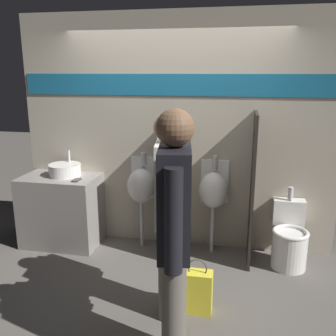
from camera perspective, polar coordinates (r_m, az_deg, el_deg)
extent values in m
plane|color=#5B5651|center=(4.23, -0.46, -14.48)|extent=(16.00, 16.00, 0.00)
cube|color=#B2A893|center=(4.35, 1.11, 5.23)|extent=(3.67, 0.06, 2.70)
cube|color=#19668E|center=(4.26, 1.06, 12.55)|extent=(3.59, 0.01, 0.24)
cube|color=gray|center=(4.72, -15.90, -6.23)|extent=(0.90, 0.57, 0.85)
cylinder|color=white|center=(4.60, -15.45, -0.28)|extent=(0.38, 0.38, 0.14)
cylinder|color=silver|center=(4.68, -14.86, 1.78)|extent=(0.03, 0.03, 0.14)
cube|color=#232328|center=(4.38, -13.80, -1.80)|extent=(0.07, 0.14, 0.01)
cube|color=#28231E|center=(4.17, 1.08, -2.62)|extent=(0.03, 0.55, 1.65)
cube|color=#28231E|center=(4.11, 12.69, -3.23)|extent=(0.03, 0.55, 1.65)
cylinder|color=silver|center=(4.54, -3.99, -8.41)|extent=(0.04, 0.04, 0.57)
ellipsoid|color=white|center=(4.38, -4.10, -2.74)|extent=(0.33, 0.31, 0.41)
cube|color=white|center=(4.50, -3.60, -1.42)|extent=(0.32, 0.02, 0.51)
cylinder|color=silver|center=(4.41, -3.77, 1.35)|extent=(0.06, 0.06, 0.16)
cylinder|color=silver|center=(4.41, 6.74, -9.20)|extent=(0.04, 0.04, 0.57)
ellipsoid|color=white|center=(4.24, 6.93, -3.38)|extent=(0.33, 0.31, 0.41)
cube|color=white|center=(4.37, 7.11, -2.01)|extent=(0.32, 0.02, 0.51)
cylinder|color=silver|center=(4.27, 7.17, 0.84)|extent=(0.06, 0.06, 0.16)
cylinder|color=white|center=(4.29, 17.96, -11.87)|extent=(0.37, 0.37, 0.39)
torus|color=white|center=(4.21, 18.18, -9.33)|extent=(0.38, 0.38, 0.04)
cube|color=white|center=(4.41, 17.92, -6.36)|extent=(0.34, 0.16, 0.28)
cylinder|color=silver|center=(4.32, 18.17, -3.71)|extent=(0.06, 0.06, 0.14)
cylinder|color=#666056|center=(2.72, 0.89, -21.68)|extent=(0.17, 0.17, 0.89)
cylinder|color=#666056|center=(2.87, 0.99, -19.60)|extent=(0.17, 0.17, 0.89)
cube|color=black|center=(2.42, 1.02, -4.99)|extent=(0.27, 0.49, 0.71)
cylinder|color=black|center=(2.19, 0.83, -8.19)|extent=(0.11, 0.11, 0.65)
cylinder|color=black|center=(2.69, 1.16, -3.81)|extent=(0.11, 0.11, 0.65)
sphere|color=brown|center=(2.31, 1.07, 6.15)|extent=(0.24, 0.24, 0.24)
cylinder|color=gray|center=(3.24, -0.04, -15.70)|extent=(0.16, 0.16, 0.85)
cylinder|color=gray|center=(3.38, 0.08, -14.27)|extent=(0.16, 0.16, 0.85)
cube|color=silver|center=(3.01, 0.03, -2.30)|extent=(0.26, 0.47, 0.67)
cylinder|color=silver|center=(2.78, -0.19, -4.47)|extent=(0.11, 0.11, 0.62)
cylinder|color=silver|center=(3.26, 0.20, -1.58)|extent=(0.11, 0.11, 0.62)
sphere|color=tan|center=(2.91, 0.03, 6.21)|extent=(0.23, 0.23, 0.23)
cube|color=yellow|center=(3.44, 4.42, -18.30)|extent=(0.27, 0.15, 0.38)
torus|color=#4C4742|center=(3.32, 4.50, -14.96)|extent=(0.17, 0.01, 0.17)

